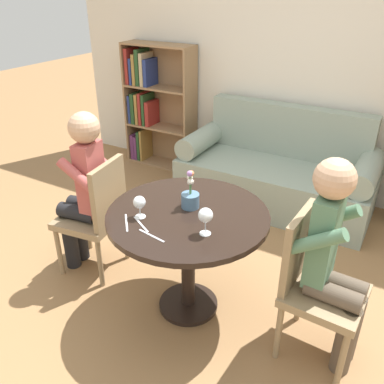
% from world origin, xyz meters
% --- Properties ---
extents(ground_plane, '(16.00, 16.00, 0.00)m').
position_xyz_m(ground_plane, '(0.00, 0.00, 0.00)').
color(ground_plane, olive).
extents(back_wall, '(5.20, 0.05, 2.70)m').
position_xyz_m(back_wall, '(0.00, 2.12, 1.35)').
color(back_wall, silver).
rests_on(back_wall, ground_plane).
extents(round_table, '(0.99, 0.99, 0.74)m').
position_xyz_m(round_table, '(0.00, 0.00, 0.60)').
color(round_table, black).
rests_on(round_table, ground_plane).
extents(couch, '(1.82, 0.80, 0.92)m').
position_xyz_m(couch, '(0.00, 1.69, 0.31)').
color(couch, gray).
rests_on(couch, ground_plane).
extents(bookshelf_left, '(0.83, 0.28, 1.38)m').
position_xyz_m(bookshelf_left, '(-1.61, 1.96, 0.70)').
color(bookshelf_left, '#93704C').
rests_on(bookshelf_left, ground_plane).
extents(chair_left, '(0.47, 0.47, 0.90)m').
position_xyz_m(chair_left, '(-0.78, 0.03, 0.49)').
color(chair_left, '#937A56').
rests_on(chair_left, ground_plane).
extents(chair_right, '(0.44, 0.44, 0.90)m').
position_xyz_m(chair_right, '(0.78, 0.06, 0.49)').
color(chair_right, '#937A56').
rests_on(chair_right, ground_plane).
extents(person_left, '(0.44, 0.37, 1.24)m').
position_xyz_m(person_left, '(-0.86, 0.01, 0.67)').
color(person_left, black).
rests_on(person_left, ground_plane).
extents(person_right, '(0.43, 0.35, 1.24)m').
position_xyz_m(person_right, '(0.87, 0.06, 0.67)').
color(person_right, brown).
rests_on(person_right, ground_plane).
extents(wine_glass_left, '(0.07, 0.07, 0.14)m').
position_xyz_m(wine_glass_left, '(-0.22, -0.18, 0.83)').
color(wine_glass_left, white).
rests_on(wine_glass_left, round_table).
extents(wine_glass_right, '(0.08, 0.08, 0.16)m').
position_xyz_m(wine_glass_right, '(0.20, -0.15, 0.85)').
color(wine_glass_right, white).
rests_on(wine_glass_right, round_table).
extents(flower_vase, '(0.11, 0.11, 0.25)m').
position_xyz_m(flower_vase, '(-0.02, 0.07, 0.81)').
color(flower_vase, slate).
rests_on(flower_vase, round_table).
extents(knife_left_setting, '(0.17, 0.10, 0.00)m').
position_xyz_m(knife_left_setting, '(-0.17, -0.25, 0.74)').
color(knife_left_setting, silver).
rests_on(knife_left_setting, round_table).
extents(fork_left_setting, '(0.19, 0.04, 0.00)m').
position_xyz_m(fork_left_setting, '(-0.05, -0.31, 0.74)').
color(fork_left_setting, silver).
rests_on(fork_left_setting, round_table).
extents(knife_right_setting, '(0.13, 0.15, 0.00)m').
position_xyz_m(knife_right_setting, '(-0.25, -0.27, 0.74)').
color(knife_right_setting, silver).
rests_on(knife_right_setting, round_table).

